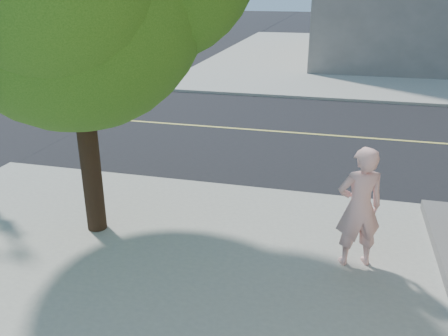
% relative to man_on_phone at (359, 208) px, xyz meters
% --- Properties ---
extents(ground, '(140.00, 140.00, 0.00)m').
position_rel_man_on_phone_xyz_m(ground, '(-7.12, 2.50, -1.08)').
color(ground, black).
rests_on(ground, ground).
extents(road_ew, '(140.00, 9.00, 0.01)m').
position_rel_man_on_phone_xyz_m(road_ew, '(-7.12, 7.00, -1.07)').
color(road_ew, black).
rests_on(road_ew, ground).
extents(man_on_phone, '(0.81, 0.66, 1.92)m').
position_rel_man_on_phone_xyz_m(man_on_phone, '(0.00, 0.00, 0.00)').
color(man_on_phone, '#FBB6B0').
rests_on(man_on_phone, sidewalk_se).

